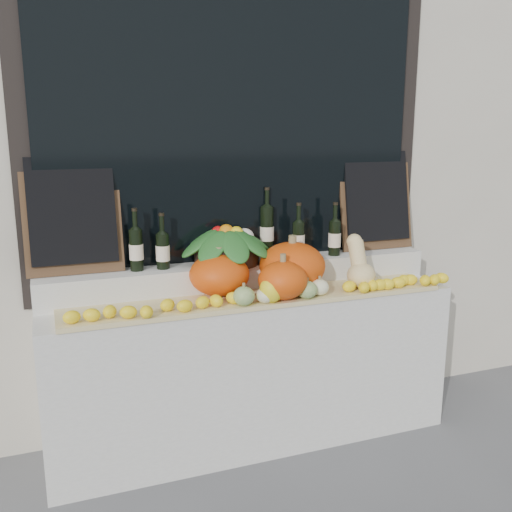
% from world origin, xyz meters
% --- Properties ---
extents(storefront_facade, '(7.00, 0.94, 4.50)m').
position_xyz_m(storefront_facade, '(0.00, 2.25, 2.25)').
color(storefront_facade, beige).
rests_on(storefront_facade, ground).
extents(display_sill, '(2.30, 0.55, 0.88)m').
position_xyz_m(display_sill, '(0.00, 1.52, 0.44)').
color(display_sill, silver).
rests_on(display_sill, ground).
extents(rear_tier, '(2.30, 0.25, 0.16)m').
position_xyz_m(rear_tier, '(0.00, 1.68, 0.96)').
color(rear_tier, silver).
rests_on(rear_tier, display_sill).
extents(straw_bedding, '(2.10, 0.32, 0.02)m').
position_xyz_m(straw_bedding, '(0.00, 1.40, 0.89)').
color(straw_bedding, tan).
rests_on(straw_bedding, display_sill).
extents(pumpkin_left, '(0.41, 0.41, 0.23)m').
position_xyz_m(pumpkin_left, '(-0.19, 1.51, 1.02)').
color(pumpkin_left, '#DF4D0B').
rests_on(pumpkin_left, straw_bedding).
extents(pumpkin_right, '(0.43, 0.43, 0.27)m').
position_xyz_m(pumpkin_right, '(0.23, 1.48, 1.04)').
color(pumpkin_right, '#DF4D0B').
rests_on(pumpkin_right, straw_bedding).
extents(pumpkin_center, '(0.30, 0.30, 0.21)m').
position_xyz_m(pumpkin_center, '(0.10, 1.32, 1.01)').
color(pumpkin_center, '#DF4D0B').
rests_on(pumpkin_center, straw_bedding).
extents(butternut_squash, '(0.16, 0.22, 0.30)m').
position_xyz_m(butternut_squash, '(0.61, 1.38, 1.02)').
color(butternut_squash, '#F1D28E').
rests_on(butternut_squash, straw_bedding).
extents(decorative_gourds, '(0.56, 0.15, 0.16)m').
position_xyz_m(decorative_gourds, '(0.07, 1.29, 0.96)').
color(decorative_gourds, '#2F6B20').
rests_on(decorative_gourds, straw_bedding).
extents(lemon_heap, '(2.20, 0.16, 0.06)m').
position_xyz_m(lemon_heap, '(0.00, 1.29, 0.94)').
color(lemon_heap, yellow).
rests_on(lemon_heap, straw_bedding).
extents(produce_bowl, '(0.56, 0.56, 0.24)m').
position_xyz_m(produce_bowl, '(-0.10, 1.66, 1.15)').
color(produce_bowl, black).
rests_on(produce_bowl, rear_tier).
extents(wine_bottle_far_left, '(0.08, 0.08, 0.34)m').
position_xyz_m(wine_bottle_far_left, '(-0.61, 1.67, 1.16)').
color(wine_bottle_far_left, black).
rests_on(wine_bottle_far_left, rear_tier).
extents(wine_bottle_near_left, '(0.08, 0.08, 0.31)m').
position_xyz_m(wine_bottle_near_left, '(-0.47, 1.67, 1.14)').
color(wine_bottle_near_left, black).
rests_on(wine_bottle_near_left, rear_tier).
extents(wine_bottle_tall, '(0.08, 0.08, 0.42)m').
position_xyz_m(wine_bottle_tall, '(0.18, 1.75, 1.20)').
color(wine_bottle_tall, black).
rests_on(wine_bottle_tall, rear_tier).
extents(wine_bottle_near_right, '(0.08, 0.08, 0.33)m').
position_xyz_m(wine_bottle_near_right, '(0.34, 1.66, 1.15)').
color(wine_bottle_near_right, black).
rests_on(wine_bottle_near_right, rear_tier).
extents(wine_bottle_far_right, '(0.08, 0.08, 0.32)m').
position_xyz_m(wine_bottle_far_right, '(0.58, 1.64, 1.15)').
color(wine_bottle_far_right, black).
rests_on(wine_bottle_far_right, rear_tier).
extents(chalkboard_left, '(0.50, 0.14, 0.61)m').
position_xyz_m(chalkboard_left, '(-0.92, 1.74, 1.36)').
color(chalkboard_left, '#4C331E').
rests_on(chalkboard_left, rear_tier).
extents(chalkboard_right, '(0.50, 0.14, 0.61)m').
position_xyz_m(chalkboard_right, '(0.92, 1.74, 1.36)').
color(chalkboard_right, '#4C331E').
rests_on(chalkboard_right, rear_tier).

